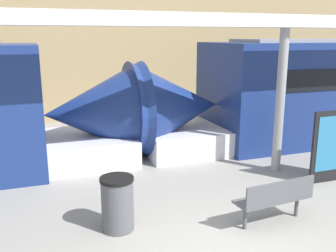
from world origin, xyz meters
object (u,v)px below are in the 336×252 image
Objects in this scene: poster_board at (335,146)px; bench_near at (276,197)px; support_column_near at (280,102)px; trash_bin at (118,203)px.

bench_near is at bearing -152.35° from poster_board.
poster_board is 1.59m from support_column_near.
bench_near is 0.89× the size of poster_board.
poster_board is at bearing 6.09° from trash_bin.
trash_bin reaches higher than bench_near.
bench_near is 1.55× the size of trash_bin.
poster_board is at bearing 22.73° from bench_near.
support_column_near is at bearing 49.45° from bench_near.
support_column_near is (-0.85, 1.01, 0.89)m from poster_board.
poster_board is (2.52, 1.32, 0.32)m from bench_near.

